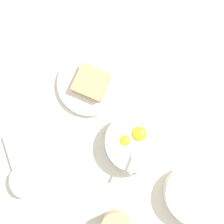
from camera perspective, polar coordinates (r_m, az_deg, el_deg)
name	(u,v)px	position (r m, az deg, el deg)	size (l,w,h in m)	color
ground_plane	(100,132)	(0.84, -2.22, -3.68)	(3.00, 3.00, 0.00)	silver
egg_bowl	(135,142)	(0.81, 4.17, -5.54)	(0.15, 0.15, 0.08)	white
toast_plate	(91,84)	(0.85, -3.94, 5.22)	(0.18, 0.18, 0.02)	white
toast_sandwich	(91,83)	(0.83, -3.83, 5.39)	(0.11, 0.11, 0.03)	tan
soup_spoon	(18,178)	(0.85, -16.73, -11.49)	(0.17, 0.06, 0.03)	white
congee_bowl	(194,194)	(0.83, 14.72, -14.33)	(0.15, 0.15, 0.05)	white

